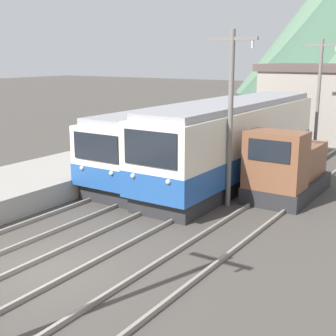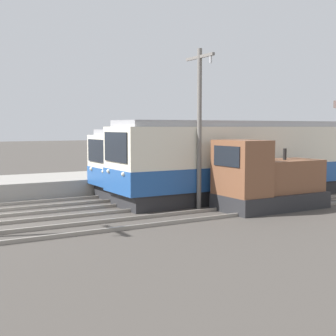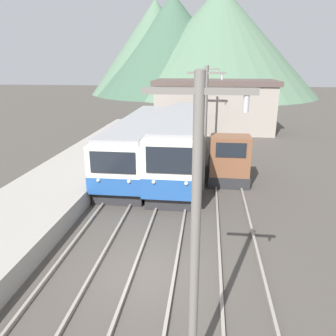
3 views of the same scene
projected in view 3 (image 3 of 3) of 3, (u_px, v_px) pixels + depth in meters
name	position (u px, v px, depth m)	size (l,w,h in m)	color
ground_plane	(148.00, 274.00, 11.28)	(200.00, 200.00, 0.00)	#47423D
track_left	(75.00, 267.00, 11.56)	(1.54, 60.00, 0.14)	gray
track_center	(153.00, 273.00, 11.23)	(1.54, 60.00, 0.14)	gray
track_right	(242.00, 280.00, 10.89)	(1.54, 60.00, 0.14)	gray
commuter_train_left	(142.00, 144.00, 22.67)	(2.84, 14.37, 3.42)	#28282B
commuter_train_center	(182.00, 145.00, 21.88)	(2.84, 14.05, 3.83)	#28282B
shunting_locomotive	(228.00, 159.00, 20.51)	(2.40, 4.85, 3.00)	#28282B
catenary_mast_near	(196.00, 234.00, 6.45)	(2.00, 0.20, 6.83)	slate
catenary_mast_mid	(205.00, 126.00, 17.57)	(2.00, 0.20, 6.83)	slate
catenary_mast_far	(207.00, 102.00, 28.69)	(2.00, 0.20, 6.83)	slate
station_building	(214.00, 106.00, 34.76)	(12.60, 6.30, 5.33)	gray
mountain_backdrop	(191.00, 44.00, 74.24)	(51.72, 43.61, 23.00)	#3D5B47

